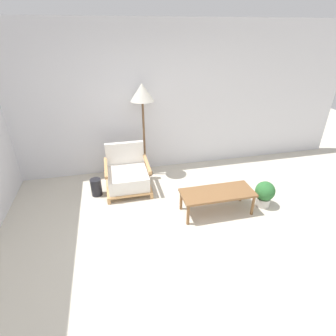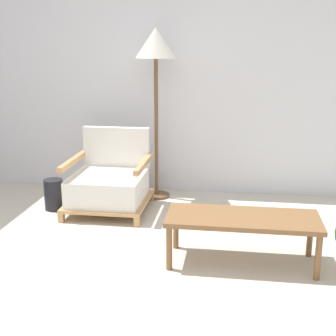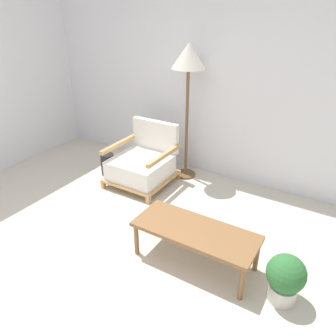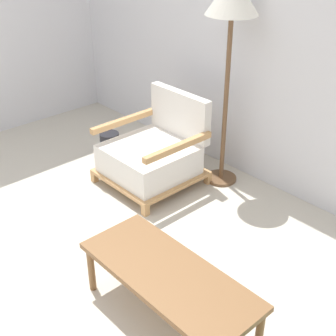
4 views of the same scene
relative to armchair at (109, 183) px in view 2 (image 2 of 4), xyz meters
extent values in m
plane|color=beige|center=(0.57, -1.74, -0.27)|extent=(14.00, 14.00, 0.00)
cube|color=silver|center=(0.57, 0.74, 1.08)|extent=(8.00, 0.06, 2.70)
cube|color=tan|center=(-0.35, -0.39, -0.23)|extent=(0.05, 0.05, 0.09)
cube|color=tan|center=(0.35, -0.39, -0.23)|extent=(0.05, 0.05, 0.09)
cube|color=tan|center=(-0.35, 0.32, -0.23)|extent=(0.05, 0.05, 0.09)
cube|color=tan|center=(0.35, 0.32, -0.23)|extent=(0.05, 0.05, 0.09)
cube|color=tan|center=(0.00, -0.03, -0.17)|extent=(0.75, 0.77, 0.03)
cube|color=white|center=(0.00, -0.05, -0.03)|extent=(0.67, 0.67, 0.25)
cube|color=white|center=(0.00, 0.31, 0.29)|extent=(0.67, 0.08, 0.40)
cube|color=tan|center=(-0.35, -0.03, 0.21)|extent=(0.05, 0.71, 0.05)
cube|color=tan|center=(0.35, -0.03, 0.21)|extent=(0.05, 0.71, 0.05)
cylinder|color=brown|center=(0.38, 0.46, -0.26)|extent=(0.27, 0.27, 0.03)
cylinder|color=brown|center=(0.38, 0.46, 0.46)|extent=(0.04, 0.04, 1.41)
cone|color=beige|center=(0.38, 0.46, 1.31)|extent=(0.41, 0.41, 0.29)
cube|color=brown|center=(1.26, -0.98, 0.07)|extent=(1.10, 0.45, 0.04)
cylinder|color=brown|center=(0.75, -1.16, -0.11)|extent=(0.04, 0.04, 0.33)
cylinder|color=brown|center=(1.77, -1.16, -0.11)|extent=(0.04, 0.04, 0.33)
cylinder|color=brown|center=(0.75, -0.79, -0.11)|extent=(0.04, 0.04, 0.33)
cylinder|color=brown|center=(1.77, -0.79, -0.11)|extent=(0.04, 0.04, 0.33)
cylinder|color=black|center=(-0.54, -0.07, -0.12)|extent=(0.18, 0.18, 0.30)
camera|label=1|loc=(-0.21, -4.01, 2.26)|focal=28.00mm
camera|label=2|loc=(1.18, -4.19, 1.30)|focal=50.00mm
camera|label=3|loc=(2.26, -3.07, 1.87)|focal=35.00mm
camera|label=4|loc=(2.72, -2.31, 1.88)|focal=50.00mm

